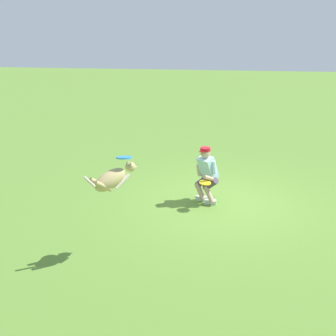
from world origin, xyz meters
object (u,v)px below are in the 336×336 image
(frisbee_held, at_px, (205,183))
(frisbee_flying, at_px, (124,157))
(person, at_px, (207,173))
(dog, at_px, (113,179))

(frisbee_held, bearing_deg, frisbee_flying, 59.41)
(frisbee_flying, distance_m, frisbee_held, 2.66)
(person, relative_size, dog, 1.72)
(dog, bearing_deg, frisbee_held, 12.57)
(frisbee_flying, bearing_deg, dog, 36.84)
(person, height_order, frisbee_flying, frisbee_flying)
(frisbee_flying, bearing_deg, person, -116.63)
(frisbee_flying, xyz_separation_m, frisbee_held, (-1.22, -2.07, -1.14))
(dog, relative_size, frisbee_held, 2.94)
(dog, xyz_separation_m, frisbee_flying, (-0.17, -0.13, 0.33))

